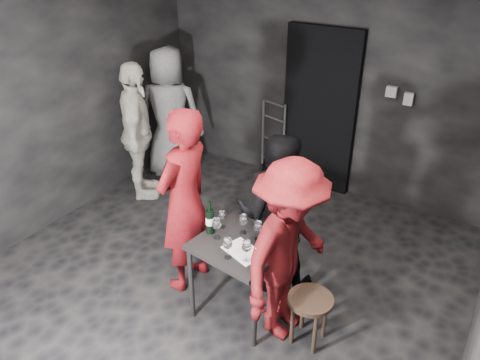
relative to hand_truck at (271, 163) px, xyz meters
The scene contains 24 objects.
floor 2.42m from the hand_truck, 75.52° to the right, with size 4.50×5.00×0.02m, color black.
wall_back 1.31m from the hand_truck, 15.65° to the left, with size 4.50×0.04×2.70m, color black.
wall_left 3.08m from the hand_truck, 125.26° to the right, with size 0.04×5.00×2.70m, color black.
doorway 1.04m from the hand_truck, 10.23° to the left, with size 0.95×0.10×2.10m, color black.
wallbox_upper 1.92m from the hand_truck, ahead, with size 0.12×0.06×0.12m, color #B7B7B2.
wallbox_lower 2.04m from the hand_truck, ahead, with size 0.10×0.06×0.14m, color #B7B7B2.
hand_truck is the anchor object (origin of this frame).
tasting_table 2.66m from the hand_truck, 67.40° to the right, with size 0.72×0.72×0.75m.
stool 2.98m from the hand_truck, 55.48° to the right, with size 0.38×0.38×0.47m.
server_red 2.54m from the hand_truck, 81.49° to the right, with size 0.79×0.52×2.17m, color maroon.
woman_black 2.30m from the hand_truck, 60.94° to the right, with size 0.81×0.44×1.67m, color black.
man_maroon 2.91m from the hand_truck, 59.08° to the right, with size 1.15×0.54×1.79m, color maroon.
bystander_cream 1.96m from the hand_truck, 131.57° to the right, with size 1.20×0.57×2.04m, color white.
bystander_grey 1.63m from the hand_truck, 152.18° to the right, with size 1.04×0.57×2.13m, color slate.
tasting_mat 2.81m from the hand_truck, 66.73° to the right, with size 0.33×0.22×0.00m, color white.
wine_glass_a 2.69m from the hand_truck, 72.29° to the right, with size 0.08×0.08×0.21m, color white, non-canonical shape.
wine_glass_b 2.52m from the hand_truck, 72.28° to the right, with size 0.07×0.07×0.18m, color white, non-canonical shape.
wine_glass_c 2.57m from the hand_truck, 67.61° to the right, with size 0.08×0.08×0.20m, color white, non-canonical shape.
wine_glass_d 2.92m from the hand_truck, 68.96° to the right, with size 0.08×0.08×0.20m, color white, non-canonical shape.
wine_glass_e 2.94m from the hand_truck, 65.88° to the right, with size 0.08×0.08×0.21m, color white, non-canonical shape.
wine_glass_f 2.65m from the hand_truck, 64.49° to the right, with size 0.07×0.07×0.20m, color white, non-canonical shape.
wine_bottle 2.63m from the hand_truck, 74.07° to the right, with size 0.08×0.08×0.31m.
breadstick_cup 3.05m from the hand_truck, 63.82° to the right, with size 0.08×0.08×0.25m.
reserved_card 2.81m from the hand_truck, 62.96° to the right, with size 0.09×0.14×0.11m, color white, non-canonical shape.
Camera 1 is at (2.11, -2.85, 3.13)m, focal length 35.00 mm.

